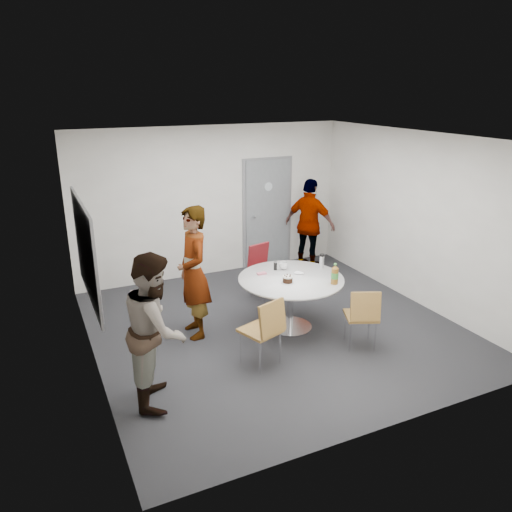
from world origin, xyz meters
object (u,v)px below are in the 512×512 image
chair_near_left (266,326)px  chair_near_right (363,313)px  whiteboard (86,251)px  person_left (156,329)px  chair_far (263,265)px  person_main (193,273)px  door (267,213)px  person_right (310,225)px  table (292,285)px

chair_near_left → chair_near_right: (1.35, -0.14, -0.03)m
whiteboard → person_left: size_ratio=1.11×
whiteboard → chair_far: 3.07m
chair_near_left → chair_near_right: bearing=-25.1°
chair_near_right → person_left: 2.74m
person_main → person_left: person_main is taller
door → whiteboard: bearing=-147.3°
chair_near_left → person_right: person_right is taller
person_left → table: bearing=-50.5°
person_main → person_right: size_ratio=1.07×
chair_near_left → person_left: size_ratio=0.53×
table → person_main: 1.41m
door → person_right: size_ratio=1.23×
table → person_right: (1.51, 2.06, 0.20)m
chair_near_right → person_right: size_ratio=0.49×
chair_near_right → chair_far: bearing=124.6°
chair_near_right → person_left: bearing=-157.8°
whiteboard → chair_near_left: bearing=-30.4°
door → chair_near_left: size_ratio=2.34×
chair_near_left → person_left: (-1.36, -0.09, 0.31)m
door → chair_near_left: 3.81m
door → person_right: bearing=-40.1°
person_left → person_right: size_ratio=1.00×
table → person_main: size_ratio=0.80×
door → person_main: bearing=-135.1°
chair_near_right → person_main: person_main is taller
whiteboard → person_main: bearing=3.9°
chair_near_left → person_left: 1.40m
person_main → person_right: person_main is taller
table → person_left: (-2.17, -0.88, 0.19)m
chair_near_right → chair_far: chair_far is taller
person_left → person_right: (3.68, 2.94, 0.00)m
table → chair_far: (0.11, 1.21, -0.12)m
chair_near_right → person_right: (0.96, 2.99, 0.34)m
person_main → person_right: bearing=121.6°
chair_near_right → table: bearing=143.4°
chair_far → door: bearing=-133.1°
person_left → chair_near_right: bearing=-73.6°
door → person_left: 4.63m
person_right → chair_near_left: bearing=109.0°
table → person_main: person_main is taller
chair_near_right → chair_far: size_ratio=0.96×
table → whiteboard: bearing=173.4°
whiteboard → chair_far: whiteboard is taller
person_main → person_right: (2.83, 1.66, -0.06)m
whiteboard → table: whiteboard is taller
chair_far → person_main: bearing=15.1°
person_main → person_left: 1.54m
person_left → person_right: bearing=-33.9°
door → chair_near_right: size_ratio=2.48×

